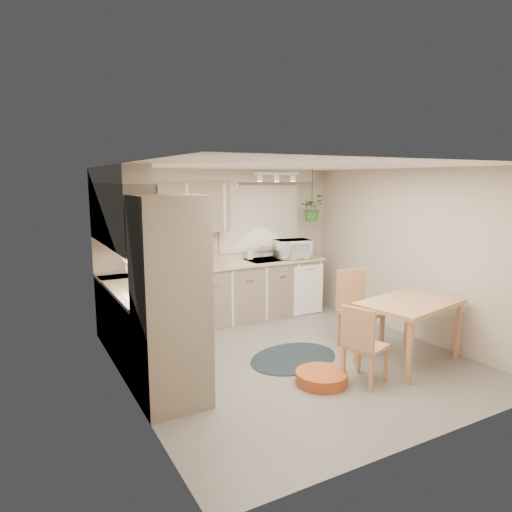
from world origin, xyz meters
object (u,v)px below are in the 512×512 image
at_px(dining_table, 408,332).
at_px(chair_left, 366,344).
at_px(braided_rug, 294,358).
at_px(chair_back, 361,310).
at_px(pet_bed, 322,378).
at_px(microwave, 293,247).

xyz_separation_m(dining_table, chair_left, (-0.86, -0.18, 0.06)).
xyz_separation_m(dining_table, braided_rug, (-1.18, 0.76, -0.38)).
distance_m(dining_table, chair_back, 0.69).
height_order(dining_table, braided_rug, dining_table).
height_order(dining_table, chair_left, chair_left).
relative_size(pet_bed, microwave, 1.02).
height_order(chair_back, braided_rug, chair_back).
xyz_separation_m(dining_table, chair_back, (-0.20, 0.65, 0.13)).
bearing_deg(braided_rug, dining_table, -32.86).
bearing_deg(pet_bed, microwave, 63.88).
distance_m(chair_left, chair_back, 1.06).
height_order(braided_rug, microwave, microwave).
height_order(chair_left, chair_back, chair_back).
xyz_separation_m(braided_rug, pet_bed, (-0.12, -0.75, 0.06)).
bearing_deg(chair_left, braided_rug, 179.57).
bearing_deg(pet_bed, chair_back, 29.83).
height_order(dining_table, microwave, microwave).
distance_m(chair_left, pet_bed, 0.62).
height_order(chair_back, microwave, microwave).
xyz_separation_m(braided_rug, microwave, (1.07, 1.69, 1.13)).
bearing_deg(dining_table, braided_rug, 147.14).
bearing_deg(chair_back, dining_table, 109.16).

